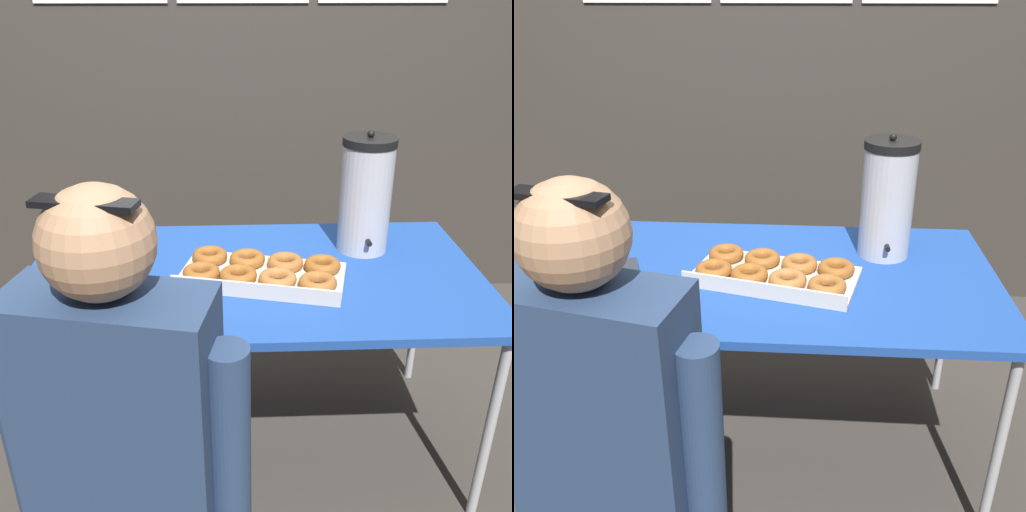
# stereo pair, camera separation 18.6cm
# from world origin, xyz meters

# --- Properties ---
(ground_plane) EXTENTS (12.00, 12.00, 0.00)m
(ground_plane) POSITION_xyz_m (0.00, 0.00, 0.00)
(ground_plane) COLOR #3D3833
(back_wall) EXTENTS (6.00, 0.11, 2.61)m
(back_wall) POSITION_xyz_m (0.00, 1.26, 1.31)
(back_wall) COLOR #38332D
(back_wall) RESTS_ON ground
(folding_table) EXTENTS (1.50, 0.83, 0.73)m
(folding_table) POSITION_xyz_m (0.00, 0.00, 0.69)
(folding_table) COLOR #1E479E
(folding_table) RESTS_ON ground
(donut_box) EXTENTS (0.58, 0.39, 0.05)m
(donut_box) POSITION_xyz_m (0.02, -0.05, 0.75)
(donut_box) COLOR beige
(donut_box) RESTS_ON folding_table
(coffee_urn) EXTENTS (0.18, 0.21, 0.43)m
(coffee_urn) POSITION_xyz_m (0.40, 0.17, 0.93)
(coffee_urn) COLOR #B7B7BC
(coffee_urn) RESTS_ON folding_table
(cell_phone) EXTENTS (0.12, 0.16, 0.01)m
(cell_phone) POSITION_xyz_m (-0.47, -0.01, 0.73)
(cell_phone) COLOR #2D334C
(cell_phone) RESTS_ON folding_table
(person_seated) EXTENTS (0.55, 0.29, 1.28)m
(person_seated) POSITION_xyz_m (-0.31, -0.73, 0.61)
(person_seated) COLOR #33332D
(person_seated) RESTS_ON ground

